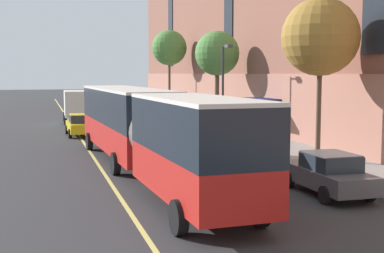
# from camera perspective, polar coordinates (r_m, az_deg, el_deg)

# --- Properties ---
(ground_plane) EXTENTS (260.00, 260.00, 0.00)m
(ground_plane) POSITION_cam_1_polar(r_m,az_deg,el_deg) (23.45, -4.24, -5.23)
(ground_plane) COLOR #303033
(sidewalk) EXTENTS (4.27, 160.00, 0.15)m
(sidewalk) POSITION_cam_1_polar(r_m,az_deg,el_deg) (29.23, 11.77, -3.01)
(sidewalk) COLOR gray
(sidewalk) RESTS_ON ground
(city_bus) EXTENTS (3.65, 21.16, 3.70)m
(city_bus) POSITION_cam_1_polar(r_m,az_deg,el_deg) (23.31, -5.06, 0.02)
(city_bus) COLOR red
(city_bus) RESTS_ON ground
(parked_car_champagne_0) EXTENTS (2.12, 4.30, 1.56)m
(parked_car_champagne_0) POSITION_cam_1_polar(r_m,az_deg,el_deg) (27.97, 5.22, -1.84)
(parked_car_champagne_0) COLOR #BCAD89
(parked_car_champagne_0) RESTS_ON ground
(parked_car_green_1) EXTENTS (2.09, 4.31, 1.56)m
(parked_car_green_1) POSITION_cam_1_polar(r_m,az_deg,el_deg) (51.48, -4.44, 1.61)
(parked_car_green_1) COLOR #23603D
(parked_car_green_1) RESTS_ON ground
(parked_car_darkgray_2) EXTENTS (1.96, 4.51, 1.56)m
(parked_car_darkgray_2) POSITION_cam_1_polar(r_m,az_deg,el_deg) (20.27, 14.29, -4.87)
(parked_car_darkgray_2) COLOR #4C4C51
(parked_car_darkgray_2) RESTS_ON ground
(parked_car_black_3) EXTENTS (2.01, 4.72, 1.56)m
(parked_car_black_3) POSITION_cam_1_polar(r_m,az_deg,el_deg) (43.98, -2.58, 0.92)
(parked_car_black_3) COLOR black
(parked_car_black_3) RESTS_ON ground
(box_truck) EXTENTS (2.47, 6.78, 2.92)m
(box_truck) POSITION_cam_1_polar(r_m,az_deg,el_deg) (48.53, -12.16, 2.29)
(box_truck) COLOR silver
(box_truck) RESTS_ON ground
(taxi_cab) EXTENTS (2.04, 4.51, 1.56)m
(taxi_cab) POSITION_cam_1_polar(r_m,az_deg,el_deg) (38.87, -11.78, 0.18)
(taxi_cab) COLOR yellow
(taxi_cab) RESTS_ON ground
(street_tree_mid_block) EXTENTS (3.79, 3.79, 7.94)m
(street_tree_mid_block) POSITION_cam_1_polar(r_m,az_deg,el_deg) (26.93, 13.53, 9.24)
(street_tree_mid_block) COLOR brown
(street_tree_mid_block) RESTS_ON sidewalk
(street_tree_far_uptown) EXTENTS (3.40, 3.40, 7.51)m
(street_tree_far_uptown) POSITION_cam_1_polar(r_m,az_deg,el_deg) (41.16, 2.71, 7.74)
(street_tree_far_uptown) COLOR brown
(street_tree_far_uptown) RESTS_ON sidewalk
(street_tree_far_downtown) EXTENTS (3.64, 3.64, 8.76)m
(street_tree_far_downtown) POSITION_cam_1_polar(r_m,az_deg,el_deg) (56.14, -2.44, 8.36)
(street_tree_far_downtown) COLOR brown
(street_tree_far_downtown) RESTS_ON sidewalk
(street_lamp) EXTENTS (0.36, 1.48, 6.20)m
(street_lamp) POSITION_cam_1_polar(r_m,az_deg,el_deg) (36.00, 3.45, 4.99)
(street_lamp) COLOR #2D2D30
(street_lamp) RESTS_ON sidewalk
(fire_hydrant) EXTENTS (0.42, 0.24, 0.72)m
(fire_hydrant) POSITION_cam_1_polar(r_m,az_deg,el_deg) (30.30, 7.24, -1.83)
(fire_hydrant) COLOR red
(fire_hydrant) RESTS_ON sidewalk
(lane_centerline) EXTENTS (0.16, 140.00, 0.01)m
(lane_centerline) POSITION_cam_1_polar(r_m,az_deg,el_deg) (26.06, -9.86, -4.18)
(lane_centerline) COLOR #E0D66B
(lane_centerline) RESTS_ON ground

